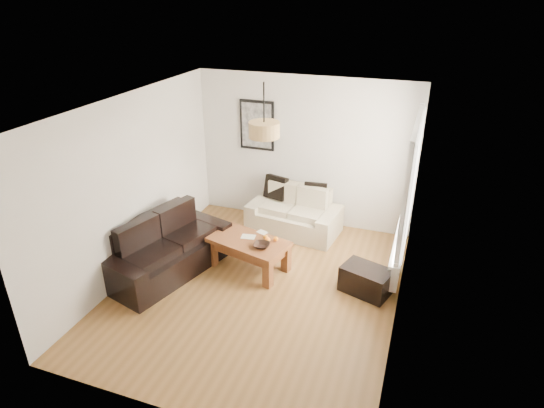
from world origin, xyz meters
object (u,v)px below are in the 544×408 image
(sofa_leather, at_px, (167,246))
(ottoman, at_px, (366,280))
(coffee_table, at_px, (249,254))
(loveseat_cream, at_px, (294,211))

(sofa_leather, bearing_deg, ottoman, -65.31)
(coffee_table, bearing_deg, loveseat_cream, 77.44)
(loveseat_cream, xyz_separation_m, coffee_table, (-0.30, -1.34, -0.14))
(coffee_table, relative_size, ottoman, 1.77)
(sofa_leather, xyz_separation_m, coffee_table, (1.12, 0.47, -0.17))
(sofa_leather, bearing_deg, loveseat_cream, -22.20)
(ottoman, bearing_deg, coffee_table, 179.25)
(loveseat_cream, height_order, coffee_table, loveseat_cream)
(loveseat_cream, xyz_separation_m, ottoman, (1.46, -1.36, -0.19))
(loveseat_cream, relative_size, coffee_table, 1.31)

